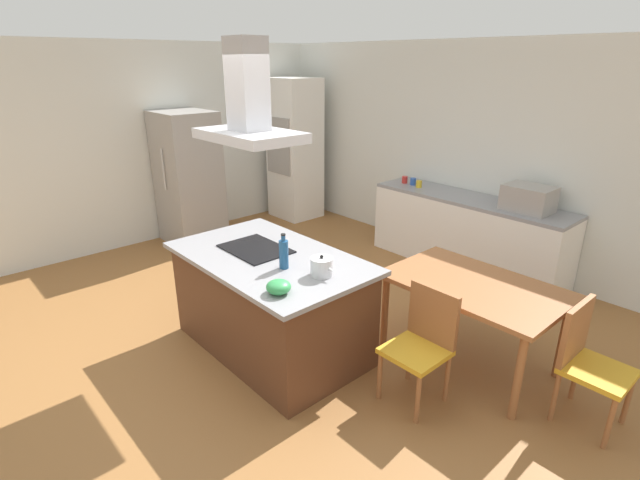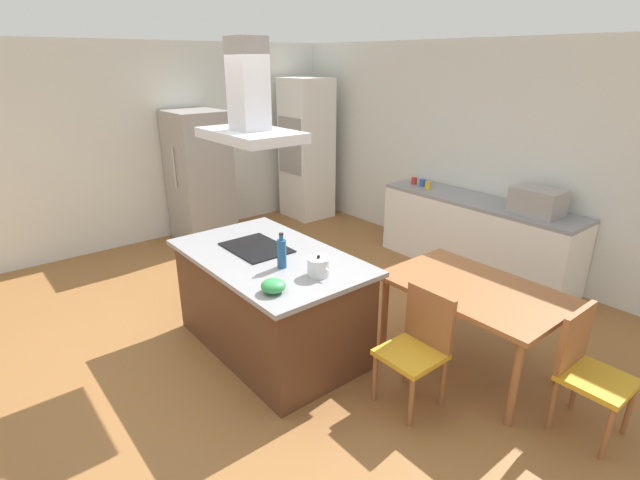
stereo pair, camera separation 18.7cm
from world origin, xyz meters
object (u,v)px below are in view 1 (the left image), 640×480
object	(u,v)px
refrigerator	(189,178)
chair_at_right_end	(587,357)
mixing_bowl	(279,287)
wall_oven_stack	(295,150)
dining_table	(474,292)
countertop_microwave	(529,198)
olive_oil_bottle	(284,254)
coffee_mug_yellow	(419,184)
cooktop	(256,249)
tea_kettle	(322,267)
coffee_mug_red	(405,180)
range_hood	(248,108)
chair_facing_island	(423,338)
coffee_mug_blue	(413,181)

from	to	relation	value
refrigerator	chair_at_right_end	xyz separation A→B (m)	(5.20, 0.31, -0.40)
mixing_bowl	wall_oven_stack	world-z (taller)	wall_oven_stack
wall_oven_stack	dining_table	distance (m)	4.49
countertop_microwave	chair_at_right_end	world-z (taller)	countertop_microwave
olive_oil_bottle	refrigerator	xyz separation A→B (m)	(-3.26, 0.86, -0.11)
countertop_microwave	chair_at_right_end	size ratio (longest dim) A/B	0.56
olive_oil_bottle	coffee_mug_yellow	size ratio (longest dim) A/B	3.23
cooktop	tea_kettle	xyz separation A→B (m)	(0.79, 0.07, 0.07)
dining_table	countertop_microwave	bearing A→B (deg)	104.19
coffee_mug_red	wall_oven_stack	world-z (taller)	wall_oven_stack
cooktop	range_hood	size ratio (longest dim) A/B	0.67
countertop_microwave	refrigerator	size ratio (longest dim) A/B	0.27
refrigerator	dining_table	world-z (taller)	refrigerator
wall_oven_stack	chair_facing_island	distance (m)	4.78
chair_at_right_end	olive_oil_bottle	bearing A→B (deg)	-148.70
wall_oven_stack	coffee_mug_blue	bearing A→B (deg)	5.81
cooktop	chair_facing_island	distance (m)	1.62
cooktop	coffee_mug_red	distance (m)	2.94
coffee_mug_yellow	refrigerator	distance (m)	3.15
tea_kettle	cooktop	bearing A→B (deg)	-174.75
mixing_bowl	coffee_mug_red	world-z (taller)	mixing_bowl
dining_table	chair_at_right_end	world-z (taller)	chair_at_right_end
coffee_mug_blue	chair_facing_island	size ratio (longest dim) A/B	0.10
cooktop	olive_oil_bottle	size ratio (longest dim) A/B	2.06
tea_kettle	olive_oil_bottle	bearing A→B (deg)	-156.74
mixing_bowl	dining_table	world-z (taller)	mixing_bowl
coffee_mug_blue	dining_table	xyz separation A→B (m)	(2.00, -1.75, -0.28)
countertop_microwave	range_hood	world-z (taller)	range_hood
olive_oil_bottle	wall_oven_stack	xyz separation A→B (m)	(-3.18, 2.71, 0.08)
olive_oil_bottle	mixing_bowl	world-z (taller)	olive_oil_bottle
countertop_microwave	dining_table	bearing A→B (deg)	-75.81
countertop_microwave	wall_oven_stack	world-z (taller)	wall_oven_stack
olive_oil_bottle	mixing_bowl	xyz separation A→B (m)	(0.32, -0.30, -0.07)
countertop_microwave	coffee_mug_red	xyz separation A→B (m)	(-1.69, -0.01, -0.09)
wall_oven_stack	chair_facing_island	xyz separation A→B (m)	(4.20, -2.19, -0.59)
dining_table	coffee_mug_yellow	bearing A→B (deg)	137.61
dining_table	range_hood	size ratio (longest dim) A/B	1.56
dining_table	chair_facing_island	world-z (taller)	chair_facing_island
olive_oil_bottle	refrigerator	size ratio (longest dim) A/B	0.16
wall_oven_stack	refrigerator	world-z (taller)	wall_oven_stack
countertop_microwave	wall_oven_stack	xyz separation A→B (m)	(-3.76, -0.23, 0.06)
cooktop	range_hood	bearing A→B (deg)	0.00
tea_kettle	coffee_mug_yellow	distance (m)	2.98
olive_oil_bottle	chair_facing_island	xyz separation A→B (m)	(1.02, 0.51, -0.52)
chair_facing_island	coffee_mug_yellow	bearing A→B (deg)	128.24
tea_kettle	dining_table	bearing A→B (deg)	55.68
tea_kettle	coffee_mug_blue	xyz separation A→B (m)	(-1.29, 2.80, -0.03)
coffee_mug_blue	dining_table	bearing A→B (deg)	-41.23
countertop_microwave	chair_facing_island	size ratio (longest dim) A/B	0.56
cooktop	chair_facing_island	xyz separation A→B (m)	(1.50, 0.45, -0.40)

